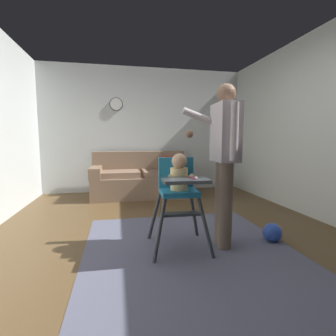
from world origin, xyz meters
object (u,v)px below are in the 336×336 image
object	(u,v)px
couch	(141,179)
adult_standing	(224,157)
high_chair	(179,183)
toy_ball	(272,232)
wall_clock	(116,104)

from	to	relation	value
couch	adult_standing	xyz separation A→B (m)	(0.60, -2.52, 0.60)
high_chair	toy_ball	distance (m)	1.19
couch	high_chair	bearing A→B (deg)	3.33
adult_standing	toy_ball	distance (m)	1.01
adult_standing	toy_ball	bearing A→B (deg)	-176.17
couch	toy_ball	world-z (taller)	couch
adult_standing	high_chair	bearing A→B (deg)	0.27
high_chair	adult_standing	bearing A→B (deg)	87.70
toy_ball	wall_clock	bearing A→B (deg)	118.45
high_chair	toy_ball	bearing A→B (deg)	89.68
high_chair	wall_clock	bearing A→B (deg)	-166.21
toy_ball	wall_clock	world-z (taller)	wall_clock
couch	adult_standing	bearing A→B (deg)	13.47
high_chair	wall_clock	world-z (taller)	wall_clock
couch	toy_ball	size ratio (longest dim) A/B	9.32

